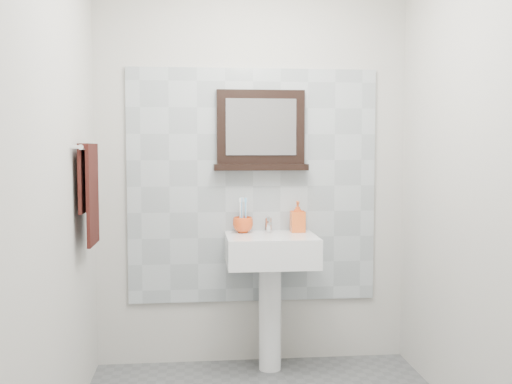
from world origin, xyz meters
TOP-DOWN VIEW (x-y plane):
  - back_wall at (0.00, 1.10)m, footprint 2.00×0.01m
  - front_wall at (0.00, -1.10)m, footprint 2.00×0.01m
  - left_wall at (-1.00, 0.00)m, footprint 0.01×2.20m
  - right_wall at (1.00, 0.00)m, footprint 0.01×2.20m
  - splashback at (0.00, 1.09)m, footprint 1.60×0.02m
  - pedestal_sink at (0.09, 0.87)m, footprint 0.55×0.44m
  - toothbrush_cup at (-0.07, 1.00)m, footprint 0.16×0.16m
  - toothbrushes at (-0.07, 1.00)m, footprint 0.05×0.04m
  - soap_dispenser at (0.28, 0.99)m, footprint 0.09×0.09m
  - framed_mirror at (0.05, 1.06)m, footprint 0.60×0.11m
  - towel_bar at (-0.95, 0.56)m, footprint 0.07×0.40m
  - hand_towel at (-0.94, 0.56)m, footprint 0.06×0.30m

SIDE VIEW (x-z plane):
  - pedestal_sink at x=0.09m, z-range 0.20..1.16m
  - toothbrush_cup at x=-0.07m, z-range 0.86..0.96m
  - soap_dispenser at x=0.28m, z-range 0.86..1.06m
  - toothbrushes at x=-0.07m, z-range 0.88..1.09m
  - splashback at x=0.00m, z-range 0.40..1.90m
  - hand_towel at x=-0.94m, z-range 0.91..1.46m
  - back_wall at x=0.00m, z-range 0.00..2.50m
  - front_wall at x=0.00m, z-range 0.00..2.50m
  - left_wall at x=-1.00m, z-range 0.00..2.50m
  - right_wall at x=1.00m, z-range 0.00..2.50m
  - towel_bar at x=-0.95m, z-range 1.38..1.41m
  - framed_mirror at x=0.05m, z-range 1.24..1.75m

